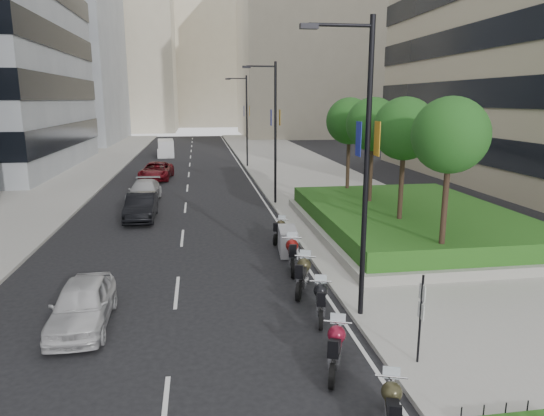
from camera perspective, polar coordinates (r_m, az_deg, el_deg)
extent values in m
plane|color=black|center=(14.25, -5.52, -15.53)|extent=(160.00, 160.00, 0.00)
cube|color=#9E9B93|center=(44.12, 3.98, 3.97)|extent=(10.00, 100.00, 0.15)
cube|color=#9E9B93|center=(44.56, -23.45, 3.04)|extent=(8.00, 100.00, 0.15)
cube|color=silver|center=(43.29, -2.90, 3.72)|extent=(0.12, 100.00, 0.01)
cube|color=silver|center=(43.09, -9.81, 3.51)|extent=(0.12, 100.00, 0.01)
cube|color=gray|center=(86.21, -25.58, 16.99)|extent=(22.00, 26.00, 30.00)
cube|color=#B7AD93|center=(95.93, 5.30, 19.36)|extent=(28.00, 24.00, 36.00)
cube|color=#B7AD93|center=(114.36, -18.24, 17.21)|extent=(26.00, 24.00, 34.00)
cube|color=#B7AD93|center=(133.15, -7.91, 17.84)|extent=(30.00, 24.00, 38.00)
cube|color=#98968D|center=(25.71, 15.94, -2.18)|extent=(10.00, 14.00, 0.40)
cube|color=#205117|center=(25.57, 16.02, -0.88)|extent=(9.40, 13.40, 0.80)
cylinder|color=#332319|center=(19.33, 19.58, -0.53)|extent=(0.22, 0.22, 4.00)
sphere|color=#1C4616|center=(18.92, 20.23, 8.05)|extent=(2.80, 2.80, 2.80)
cylinder|color=#332319|center=(22.85, 14.91, 1.72)|extent=(0.22, 0.22, 4.00)
sphere|color=#1C4616|center=(22.50, 15.33, 8.99)|extent=(2.80, 2.80, 2.80)
cylinder|color=#332319|center=(26.51, 11.49, 3.36)|extent=(0.22, 0.22, 4.00)
sphere|color=#1C4616|center=(26.21, 11.77, 9.63)|extent=(2.80, 2.80, 2.80)
cylinder|color=#332319|center=(30.25, 8.91, 4.59)|extent=(0.22, 0.22, 4.00)
sphere|color=#1C4616|center=(29.99, 9.10, 10.08)|extent=(2.80, 2.80, 2.80)
cylinder|color=black|center=(14.57, 11.02, 3.67)|extent=(0.16, 0.16, 9.00)
cylinder|color=black|center=(14.26, 8.13, 20.53)|extent=(1.80, 0.10, 0.10)
cube|color=black|center=(14.03, 4.37, 20.54)|extent=(0.50, 0.22, 0.14)
cube|color=orange|center=(14.54, 12.25, 7.97)|extent=(0.02, 0.45, 1.00)
cube|color=navy|center=(14.35, 10.14, 8.00)|extent=(0.02, 0.45, 1.00)
cylinder|color=black|center=(31.02, 0.40, 8.56)|extent=(0.16, 0.16, 9.00)
cylinder|color=black|center=(30.87, -1.30, 16.34)|extent=(1.80, 0.10, 0.10)
cube|color=black|center=(30.77, -3.03, 16.24)|extent=(0.50, 0.22, 0.14)
cube|color=orange|center=(31.00, 0.93, 10.59)|extent=(0.02, 0.45, 1.00)
cube|color=navy|center=(30.92, -0.11, 10.59)|extent=(0.02, 0.45, 1.00)
cylinder|color=black|center=(48.85, -2.98, 10.04)|extent=(0.16, 0.16, 9.00)
cylinder|color=black|center=(48.76, -4.12, 14.96)|extent=(1.80, 0.10, 0.10)
cube|color=black|center=(48.69, -5.22, 14.88)|extent=(0.50, 0.22, 0.14)
cube|color=orange|center=(48.84, -2.66, 11.33)|extent=(0.02, 0.45, 1.00)
cube|color=navy|center=(48.78, -3.33, 11.33)|extent=(0.02, 0.45, 1.00)
cylinder|color=black|center=(13.05, 17.03, -12.71)|extent=(0.06, 0.06, 2.50)
cube|color=silver|center=(12.73, 17.26, -9.45)|extent=(0.02, 0.32, 0.42)
cube|color=silver|center=(12.92, 17.11, -11.51)|extent=(0.02, 0.32, 0.42)
cylinder|color=black|center=(11.70, 13.61, -21.09)|extent=(0.29, 0.58, 0.57)
cube|color=silver|center=(10.97, 13.91, -22.67)|extent=(0.51, 0.83, 0.39)
sphere|color=#2F2D1A|center=(11.02, 13.90, -20.27)|extent=(0.44, 0.44, 0.44)
cube|color=black|center=(10.57, 14.10, -22.22)|extent=(0.46, 0.74, 0.15)
cylinder|color=silver|center=(11.13, 13.88, -18.71)|extent=(0.66, 0.26, 0.05)
cylinder|color=black|center=(12.24, 7.06, -19.05)|extent=(0.33, 0.61, 0.61)
cylinder|color=black|center=(13.60, 7.74, -15.59)|extent=(0.33, 0.61, 0.61)
cube|color=silver|center=(12.79, 7.42, -16.68)|extent=(0.58, 0.89, 0.41)
sphere|color=maroon|center=(12.90, 7.61, -14.53)|extent=(0.47, 0.47, 0.47)
cube|color=black|center=(12.38, 7.33, -16.07)|extent=(0.53, 0.79, 0.16)
cylinder|color=silver|center=(13.04, 7.74, -13.16)|extent=(0.70, 0.31, 0.05)
cylinder|color=black|center=(14.86, 5.77, -13.01)|extent=(0.25, 0.60, 0.59)
cylinder|color=black|center=(16.25, 5.69, -10.69)|extent=(0.25, 0.60, 0.59)
cube|color=silver|center=(15.44, 5.74, -11.32)|extent=(0.47, 0.85, 0.40)
sphere|color=black|center=(15.59, 5.75, -9.64)|extent=(0.46, 0.46, 0.46)
cube|color=black|center=(15.06, 5.78, -10.71)|extent=(0.43, 0.76, 0.15)
cylinder|color=silver|center=(15.75, 5.76, -8.58)|extent=(0.70, 0.21, 0.05)
cylinder|color=black|center=(16.73, 3.13, -9.83)|extent=(0.36, 0.65, 0.65)
cylinder|color=black|center=(18.27, 4.03, -7.86)|extent=(0.36, 0.65, 0.65)
cube|color=silver|center=(17.38, 3.58, -8.31)|extent=(0.62, 0.94, 0.44)
sphere|color=#302C1A|center=(17.57, 3.79, -6.71)|extent=(0.50, 0.50, 0.50)
cube|color=black|center=(16.97, 3.42, -7.63)|extent=(0.56, 0.84, 0.17)
cylinder|color=silver|center=(17.76, 3.94, -5.71)|extent=(0.74, 0.33, 0.05)
cylinder|color=black|center=(18.77, 2.46, -7.23)|extent=(0.24, 0.69, 0.67)
cylinder|color=black|center=(20.41, 2.32, -5.57)|extent=(0.24, 0.69, 0.67)
cube|color=silver|center=(19.48, 2.40, -5.90)|extent=(0.47, 0.96, 0.46)
sphere|color=maroon|center=(19.69, 2.38, -4.43)|extent=(0.52, 0.52, 0.52)
cube|color=black|center=(19.06, 2.43, -5.22)|extent=(0.43, 0.85, 0.17)
cylinder|color=silver|center=(19.91, 2.36, -3.52)|extent=(0.80, 0.19, 0.05)
cylinder|color=black|center=(20.96, 2.02, -5.25)|extent=(0.16, 0.56, 0.55)
cylinder|color=black|center=(22.31, 1.70, -4.13)|extent=(0.16, 0.56, 0.55)
cube|color=gray|center=(21.55, 1.86, -3.90)|extent=(0.93, 1.93, 1.11)
cylinder|color=black|center=(22.80, 0.40, -3.74)|extent=(0.33, 0.55, 0.56)
cylinder|color=black|center=(24.14, 1.29, -2.81)|extent=(0.33, 0.55, 0.56)
cube|color=silver|center=(23.39, 0.83, -2.94)|extent=(0.56, 0.81, 0.38)
sphere|color=#2D2719|center=(23.58, 1.01, -1.95)|extent=(0.43, 0.43, 0.43)
cube|color=black|center=(23.06, 0.66, -2.42)|extent=(0.50, 0.72, 0.14)
cylinder|color=silver|center=(23.75, 1.16, -1.35)|extent=(0.62, 0.31, 0.04)
imported|color=silver|center=(15.91, -21.40, -10.50)|extent=(1.75, 4.13, 1.39)
imported|color=black|center=(28.61, -15.14, 0.16)|extent=(1.58, 4.51, 1.49)
imported|color=#AEADAF|center=(33.55, -14.78, 1.91)|extent=(2.10, 4.90, 1.41)
imported|color=#5C0A11|center=(42.73, -13.46, 4.27)|extent=(2.87, 5.49, 1.47)
cube|color=white|center=(60.16, -12.37, 6.90)|extent=(2.12, 4.80, 1.97)
cube|color=white|center=(58.44, -12.46, 6.27)|extent=(1.86, 1.25, 1.03)
cylinder|color=black|center=(58.61, -13.18, 6.07)|extent=(0.23, 0.66, 0.66)
cylinder|color=black|center=(58.51, -11.71, 6.13)|extent=(0.23, 0.66, 0.66)
cylinder|color=black|center=(61.77, -12.96, 6.40)|extent=(0.23, 0.66, 0.66)
cylinder|color=black|center=(61.67, -11.56, 6.46)|extent=(0.23, 0.66, 0.66)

